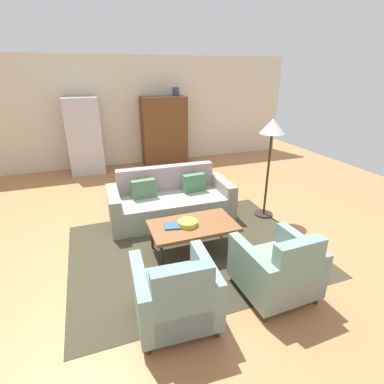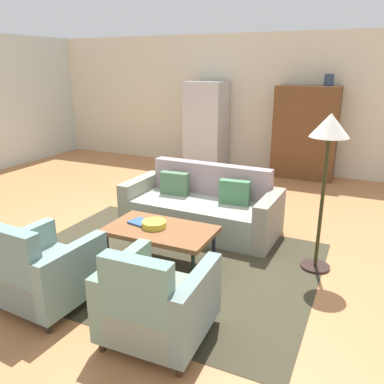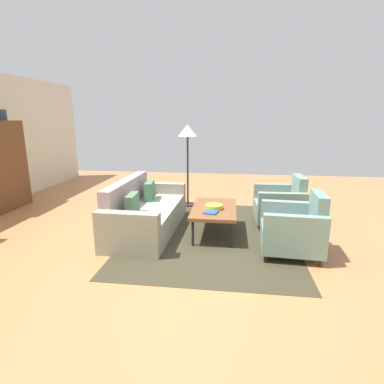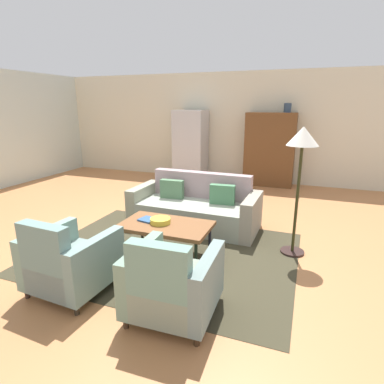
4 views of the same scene
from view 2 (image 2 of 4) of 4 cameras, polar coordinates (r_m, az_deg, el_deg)
name	(u,v)px [view 2 (image 2 of 4)]	position (r m, az deg, el deg)	size (l,w,h in m)	color
ground_plane	(154,242)	(5.14, -5.53, -7.20)	(11.83, 11.83, 0.00)	#B97847
wall_back	(254,103)	(8.65, 8.98, 12.59)	(9.86, 0.12, 2.80)	beige
area_rug	(163,262)	(4.63, -4.16, -10.08)	(3.40, 2.60, 0.01)	#3A3625
couch	(203,208)	(5.44, 1.59, -2.34)	(2.12, 0.95, 0.86)	gray
coffee_table	(160,231)	(4.41, -4.59, -5.71)	(1.20, 0.70, 0.45)	black
armchair_left	(42,273)	(3.96, -20.94, -10.89)	(0.85, 0.85, 0.88)	black
armchair_right	(155,305)	(3.29, -5.40, -15.97)	(0.83, 0.83, 0.88)	#2B280F
fruit_bowl	(154,224)	(4.42, -5.51, -4.66)	(0.27, 0.27, 0.07)	gold
book_stack	(140,222)	(4.56, -7.58, -4.33)	(0.25, 0.24, 0.02)	#2C5184
cabinet	(305,133)	(8.13, 16.05, 8.23)	(1.20, 0.51, 1.80)	brown
vase_tall	(329,80)	(7.98, 19.24, 15.08)	(0.17, 0.17, 0.22)	#2B3D54
refrigerator	(206,126)	(8.59, 2.08, 9.56)	(0.80, 0.73, 1.85)	#B7BABF
floor_lamp	(329,141)	(4.25, 19.19, 7.04)	(0.40, 0.40, 1.72)	#30201E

